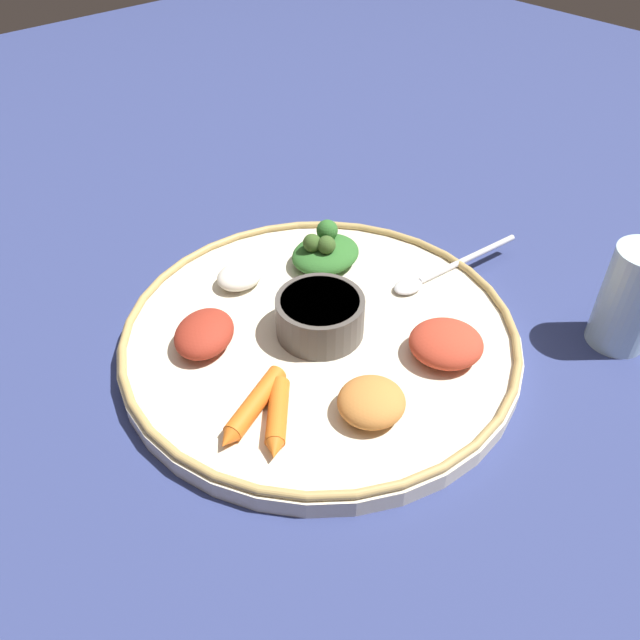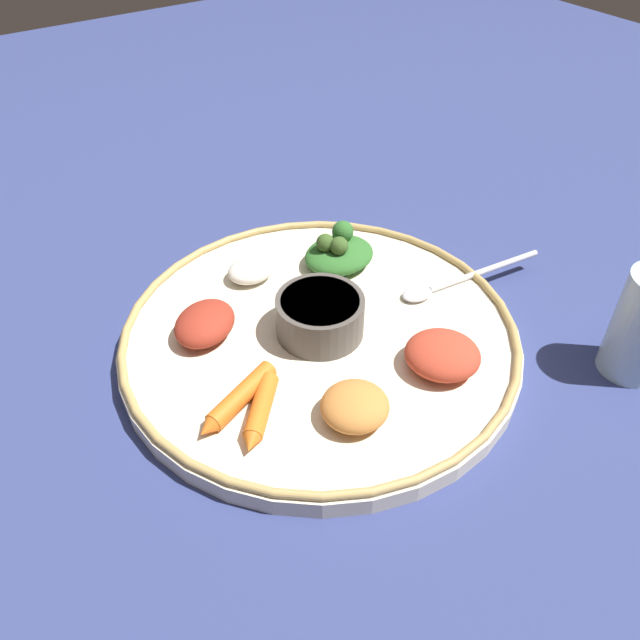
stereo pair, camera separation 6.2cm
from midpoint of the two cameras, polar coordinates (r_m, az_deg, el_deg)
The scene contains 12 objects.
ground_plane at distance 0.64m, azimuth 2.76°, elevation -2.37°, with size 2.40×2.40×0.00m, color navy.
platter at distance 0.63m, azimuth 2.79°, elevation -1.77°, with size 0.39×0.39×0.02m, color beige.
platter_rim at distance 0.63m, azimuth 2.82°, elevation -0.95°, with size 0.39×0.39×0.01m, color tan.
center_bowl at distance 0.61m, azimuth 2.88°, elevation 0.36°, with size 0.09×0.09×0.04m.
spoon at distance 0.70m, azimuth 14.16°, elevation 3.20°, with size 0.18×0.04×0.01m.
greens_pile at distance 0.71m, azimuth 4.21°, elevation 5.99°, with size 0.08×0.07×0.05m.
carrot_near_spoon at distance 0.55m, azimuth -4.23°, elevation -7.24°, with size 0.09×0.05×0.02m.
carrot_outer at distance 0.54m, azimuth -2.16°, elevation -8.38°, with size 0.07×0.07×0.02m.
mound_beet at distance 0.62m, azimuth -7.49°, elevation -0.42°, with size 0.07×0.05×0.03m, color maroon.
mound_squash at distance 0.54m, azimuth 6.43°, elevation -7.83°, with size 0.06×0.06×0.03m, color #C67A38.
mound_berbere_red at distance 0.60m, azimuth 13.84°, elevation -3.18°, with size 0.07×0.07×0.03m, color #B73D28.
mound_rice_white at distance 0.69m, azimuth -3.68°, elevation 4.38°, with size 0.05×0.04×0.02m, color silver.
Camera 2 is at (-0.26, -0.39, 0.44)m, focal length 35.76 mm.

